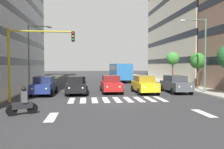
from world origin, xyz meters
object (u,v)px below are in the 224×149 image
at_px(motorcycle_with_rider, 23,103).
at_px(car_4, 44,85).
at_px(car_2, 111,84).
at_px(traffic_light_gantry, 29,52).
at_px(bus_behind_traffic, 120,70).
at_px(street_tree_2, 173,59).
at_px(car_3, 77,85).
at_px(car_1, 144,84).
at_px(street_tree_1, 198,61).
at_px(car_0, 175,84).
at_px(street_lamp_right, 33,50).
at_px(street_lamp_left, 201,47).

bearing_deg(motorcycle_with_rider, car_4, -87.21).
distance_m(car_2, traffic_light_gantry, 8.82).
bearing_deg(car_4, car_2, -172.16).
height_order(bus_behind_traffic, street_tree_2, street_tree_2).
bearing_deg(bus_behind_traffic, car_3, 67.91).
height_order(car_1, motorcycle_with_rider, car_1).
relative_size(car_3, street_tree_1, 1.10).
relative_size(car_0, motorcycle_with_rider, 2.83).
bearing_deg(car_3, car_0, 179.45).
bearing_deg(traffic_light_gantry, street_tree_2, -141.72).
height_order(car_0, bus_behind_traffic, bus_behind_traffic).
relative_size(car_2, motorcycle_with_rider, 2.83).
height_order(car_3, bus_behind_traffic, bus_behind_traffic).
relative_size(motorcycle_with_rider, street_tree_1, 0.39).
bearing_deg(street_lamp_right, car_4, 112.31).
height_order(motorcycle_with_rider, traffic_light_gantry, traffic_light_gantry).
height_order(bus_behind_traffic, street_tree_1, street_tree_1).
bearing_deg(car_0, bus_behind_traffic, -78.79).
bearing_deg(traffic_light_gantry, car_3, -128.59).
bearing_deg(street_tree_1, street_lamp_right, -8.62).
xyz_separation_m(car_2, street_tree_2, (-9.71, -8.04, 2.80)).
height_order(car_0, traffic_light_gantry, traffic_light_gantry).
relative_size(bus_behind_traffic, motorcycle_with_rider, 6.69).
bearing_deg(car_0, traffic_light_gantry, 17.39).
bearing_deg(street_lamp_right, street_lamp_left, 159.79).
bearing_deg(motorcycle_with_rider, car_1, -137.18).
xyz_separation_m(car_3, street_lamp_left, (-12.07, 0.88, 3.61)).
relative_size(car_2, street_tree_1, 1.10).
relative_size(car_2, bus_behind_traffic, 0.42).
relative_size(motorcycle_with_rider, street_lamp_right, 0.21).
relative_size(car_0, car_3, 1.00).
distance_m(traffic_light_gantry, street_tree_2, 20.94).
bearing_deg(car_1, street_tree_2, -126.09).
bearing_deg(car_3, bus_behind_traffic, -112.09).
bearing_deg(street_lamp_left, motorcycle_with_rider, 27.95).
bearing_deg(street_tree_2, car_2, 39.61).
height_order(car_4, street_tree_2, street_tree_2).
bearing_deg(car_2, car_3, 11.92).
relative_size(car_0, car_2, 1.00).
bearing_deg(motorcycle_with_rider, street_tree_1, -145.08).
bearing_deg(car_4, street_tree_2, -151.02).
distance_m(bus_behind_traffic, street_lamp_right, 16.27).
xyz_separation_m(car_4, street_tree_2, (-16.10, -8.92, 2.80)).
bearing_deg(bus_behind_traffic, car_0, 101.21).
height_order(car_4, street_lamp_left, street_lamp_left).
bearing_deg(car_0, car_2, -7.07).
bearing_deg(bus_behind_traffic, car_1, 90.00).
xyz_separation_m(car_0, car_4, (12.85, 0.08, 0.00)).
xyz_separation_m(car_1, street_tree_1, (-7.03, -2.80, 2.35)).
bearing_deg(street_lamp_left, car_4, -2.69).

